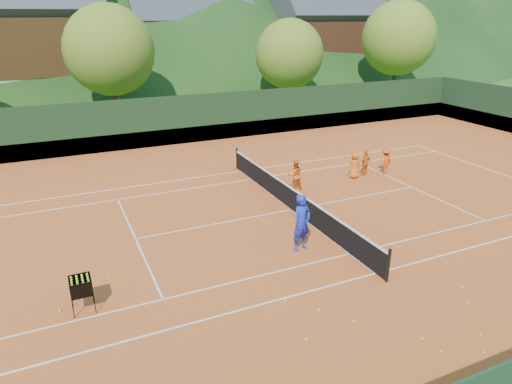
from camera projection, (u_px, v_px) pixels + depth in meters
name	position (u px, v px, depth m)	size (l,w,h in m)	color
ground	(292.00, 210.00, 18.90)	(400.00, 400.00, 0.00)	#2B4F18
clay_court	(292.00, 210.00, 18.90)	(40.00, 24.00, 0.02)	#C1501F
coach	(302.00, 223.00, 15.37)	(0.73, 0.48, 2.00)	#1C2FB8
student_a	(295.00, 175.00, 20.81)	(0.69, 0.54, 1.42)	orange
student_b	(366.00, 163.00, 22.69)	(0.75, 0.31, 1.28)	orange
student_c	(354.00, 165.00, 22.34)	(0.64, 0.41, 1.30)	orange
student_d	(386.00, 161.00, 22.91)	(0.86, 0.49, 1.33)	#DB4C13
tennis_ball_0	(108.00, 275.00, 14.07)	(0.07, 0.07, 0.07)	yellow
tennis_ball_2	(285.00, 301.00, 12.81)	(0.07, 0.07, 0.07)	yellow
tennis_ball_3	(480.00, 335.00, 11.47)	(0.07, 0.07, 0.07)	yellow
tennis_ball_4	(301.00, 238.00, 16.42)	(0.07, 0.07, 0.07)	yellow
tennis_ball_5	(397.00, 248.00, 15.74)	(0.07, 0.07, 0.07)	yellow
tennis_ball_6	(353.00, 321.00, 11.97)	(0.07, 0.07, 0.07)	yellow
tennis_ball_7	(267.00, 224.00, 17.56)	(0.07, 0.07, 0.07)	yellow
tennis_ball_8	(291.00, 220.00, 17.86)	(0.07, 0.07, 0.07)	yellow
tennis_ball_9	(441.00, 352.00, 10.88)	(0.07, 0.07, 0.07)	yellow
tennis_ball_10	(356.00, 213.00, 18.49)	(0.07, 0.07, 0.07)	yellow
tennis_ball_11	(60.00, 311.00, 12.39)	(0.07, 0.07, 0.07)	yellow
tennis_ball_12	(120.00, 276.00, 14.04)	(0.07, 0.07, 0.07)	yellow
tennis_ball_13	(306.00, 339.00, 11.30)	(0.07, 0.07, 0.07)	yellow
tennis_ball_14	(477.00, 222.00, 17.69)	(0.07, 0.07, 0.07)	yellow
tennis_ball_15	(468.00, 221.00, 17.81)	(0.07, 0.07, 0.07)	yellow
tennis_ball_16	(462.00, 287.00, 13.45)	(0.07, 0.07, 0.07)	yellow
tennis_ball_17	(484.00, 352.00, 10.87)	(0.07, 0.07, 0.07)	yellow
tennis_ball_18	(319.00, 310.00, 12.43)	(0.07, 0.07, 0.07)	yellow
tennis_ball_19	(448.00, 220.00, 17.89)	(0.07, 0.07, 0.07)	yellow
tennis_ball_20	(422.00, 339.00, 11.31)	(0.07, 0.07, 0.07)	yellow
tennis_ball_21	(468.00, 303.00, 12.72)	(0.07, 0.07, 0.07)	yellow
tennis_ball_22	(328.00, 221.00, 17.78)	(0.07, 0.07, 0.07)	yellow
tennis_ball_23	(139.00, 250.00, 15.56)	(0.07, 0.07, 0.07)	yellow
tennis_ball_24	(328.00, 223.00, 17.59)	(0.07, 0.07, 0.07)	yellow
court_lines	(292.00, 210.00, 18.89)	(23.83, 11.03, 0.00)	white
tennis_net	(292.00, 198.00, 18.71)	(0.10, 12.07, 1.10)	black
perimeter_fence	(293.00, 181.00, 18.44)	(40.40, 24.24, 3.00)	black
ball_hopper	(81.00, 287.00, 12.21)	(0.57, 0.57, 1.00)	black
chalet_left	(19.00, 39.00, 38.45)	(13.80, 9.93, 12.92)	beige
chalet_mid	(189.00, 41.00, 48.25)	(12.65, 8.82, 11.45)	beige
chalet_right	(322.00, 37.00, 50.15)	(11.50, 8.82, 11.91)	beige
tree_b	(110.00, 50.00, 32.44)	(6.40, 6.40, 8.40)	#412A1A
tree_c	(289.00, 54.00, 37.22)	(5.60, 5.60, 7.35)	#3C2718
tree_d	(398.00, 38.00, 42.34)	(6.80, 6.80, 8.93)	#3D2518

